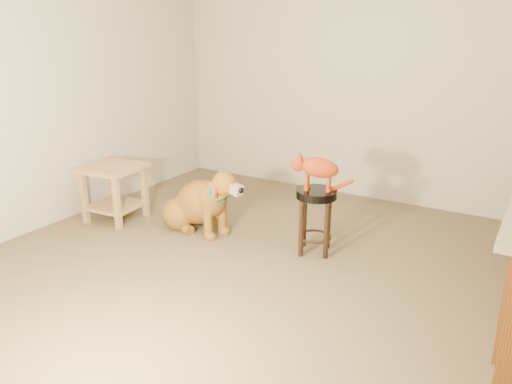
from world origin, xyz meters
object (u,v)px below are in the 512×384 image
Objects in this scene: padded_stool at (316,208)px; tabby_kitten at (316,168)px; side_table at (114,184)px; golden_retriever at (200,204)px.

tabby_kitten is (-0.01, -0.00, 0.33)m from padded_stool.
padded_stool is 0.97× the size of side_table.
golden_retriever is 2.20× the size of tabby_kitten.
tabby_kitten reaches higher than golden_retriever.
side_table is 2.01m from tabby_kitten.
padded_stool is 1.11m from golden_retriever.
padded_stool is 0.33m from tabby_kitten.
side_table is 1.19× the size of tabby_kitten.
padded_stool is 1.99m from side_table.
tabby_kitten is (1.09, 0.10, 0.47)m from golden_retriever.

